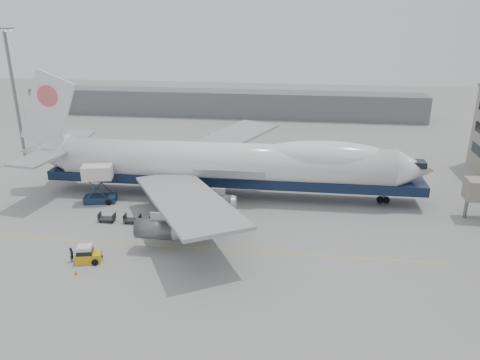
# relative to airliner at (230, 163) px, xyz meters

# --- Properties ---
(ground) EXTENTS (260.00, 260.00, 0.00)m
(ground) POSITION_rel_airliner_xyz_m (-0.64, -12.00, -5.62)
(ground) COLOR gray
(ground) RESTS_ON ground
(apron_line) EXTENTS (60.00, 0.15, 0.01)m
(apron_line) POSITION_rel_airliner_xyz_m (-0.64, -18.00, -5.62)
(apron_line) COLOR gold
(apron_line) RESTS_ON ground
(hangar) EXTENTS (110.00, 8.00, 7.00)m
(hangar) POSITION_rel_airliner_xyz_m (-10.64, 58.00, -2.12)
(hangar) COLOR slate
(hangar) RESTS_ON ground
(floodlight_mast) EXTENTS (2.40, 2.40, 25.43)m
(floodlight_mast) POSITION_rel_airliner_xyz_m (-42.64, 12.00, 8.64)
(floodlight_mast) COLOR slate
(floodlight_mast) RESTS_ON ground
(airliner) EXTENTS (67.00, 55.30, 19.98)m
(airliner) POSITION_rel_airliner_xyz_m (0.00, 0.00, 0.00)
(airliner) COLOR white
(airliner) RESTS_ON ground
(catering_truck) EXTENTS (5.25, 4.11, 6.07)m
(catering_truck) POSITION_rel_airliner_xyz_m (-19.92, -5.21, -2.19)
(catering_truck) COLOR #182A48
(catering_truck) RESTS_ON ground
(baggage_tug) EXTENTS (3.26, 2.24, 2.18)m
(baggage_tug) POSITION_rel_airliner_xyz_m (-14.03, -22.99, -4.66)
(baggage_tug) COLOR gold
(baggage_tug) RESTS_ON ground
(ground_worker) EXTENTS (0.49, 0.71, 1.87)m
(ground_worker) POSITION_rel_airliner_xyz_m (-15.90, -23.16, -4.69)
(ground_worker) COLOR black
(ground_worker) RESTS_ON ground
(traffic_cone) EXTENTS (0.35, 0.35, 0.51)m
(traffic_cone) POSITION_rel_airliner_xyz_m (-14.16, -25.97, -5.38)
(traffic_cone) COLOR #F44C0C
(traffic_cone) RESTS_ON ground
(dolly_0) EXTENTS (2.30, 1.35, 1.30)m
(dolly_0) POSITION_rel_airliner_xyz_m (-16.10, -11.89, -5.09)
(dolly_0) COLOR #2D2D30
(dolly_0) RESTS_ON ground
(dolly_1) EXTENTS (2.30, 1.35, 1.30)m
(dolly_1) POSITION_rel_airliner_xyz_m (-12.32, -11.89, -5.09)
(dolly_1) COLOR #2D2D30
(dolly_1) RESTS_ON ground
(dolly_2) EXTENTS (2.30, 1.35, 1.30)m
(dolly_2) POSITION_rel_airliner_xyz_m (-8.53, -11.89, -5.09)
(dolly_2) COLOR #2D2D30
(dolly_2) RESTS_ON ground
(dolly_3) EXTENTS (2.30, 1.35, 1.30)m
(dolly_3) POSITION_rel_airliner_xyz_m (-4.74, -11.89, -5.09)
(dolly_3) COLOR #2D2D30
(dolly_3) RESTS_ON ground
(dolly_4) EXTENTS (2.30, 1.35, 1.30)m
(dolly_4) POSITION_rel_airliner_xyz_m (-0.95, -11.89, -5.09)
(dolly_4) COLOR #2D2D30
(dolly_4) RESTS_ON ground
(dolly_5) EXTENTS (2.30, 1.35, 1.30)m
(dolly_5) POSITION_rel_airliner_xyz_m (2.84, -11.89, -5.09)
(dolly_5) COLOR #2D2D30
(dolly_5) RESTS_ON ground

